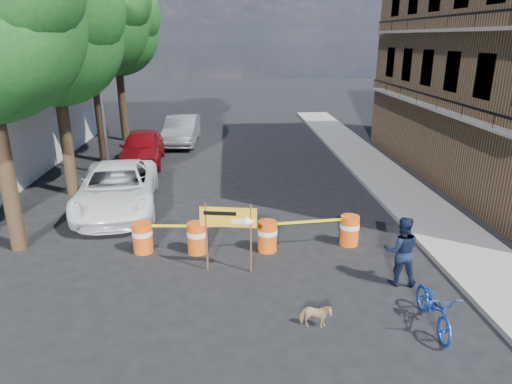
{
  "coord_description": "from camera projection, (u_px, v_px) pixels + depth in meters",
  "views": [
    {
      "loc": [
        -0.62,
        -10.59,
        5.89
      ],
      "look_at": [
        0.23,
        2.9,
        1.3
      ],
      "focal_mm": 32.0,
      "sensor_mm": 36.0,
      "label": 1
    }
  ],
  "objects": [
    {
      "name": "ground",
      "position": [
        254.0,
        275.0,
        11.94
      ],
      "size": [
        120.0,
        120.0,
        0.0
      ],
      "primitive_type": "plane",
      "color": "black",
      "rests_on": "ground"
    },
    {
      "name": "detour_sign",
      "position": [
        236.0,
        223.0,
        11.66
      ],
      "size": [
        1.47,
        0.41,
        1.91
      ],
      "rotation": [
        0.0,
        0.0,
        -0.17
      ],
      "color": "#592D19",
      "rests_on": "ground"
    },
    {
      "name": "bicycle",
      "position": [
        437.0,
        289.0,
        9.5
      ],
      "size": [
        0.69,
        1.0,
        1.85
      ],
      "primitive_type": "imported",
      "rotation": [
        0.0,
        0.0,
        -0.05
      ],
      "color": "#1544B0",
      "rests_on": "ground"
    },
    {
      "name": "barrel_mid_right",
      "position": [
        267.0,
        236.0,
        13.15
      ],
      "size": [
        0.58,
        0.58,
        0.9
      ],
      "color": "#D53E0C",
      "rests_on": "ground"
    },
    {
      "name": "sedan_silver",
      "position": [
        182.0,
        130.0,
        26.42
      ],
      "size": [
        1.92,
        4.98,
        1.62
      ],
      "primitive_type": "imported",
      "rotation": [
        0.0,
        0.0,
        -0.04
      ],
      "color": "#9FA1A6",
      "rests_on": "ground"
    },
    {
      "name": "barrel_far_left",
      "position": [
        143.0,
        237.0,
        13.06
      ],
      "size": [
        0.58,
        0.58,
        0.9
      ],
      "color": "#D53E0C",
      "rests_on": "ground"
    },
    {
      "name": "dog",
      "position": [
        315.0,
        316.0,
        9.68
      ],
      "size": [
        0.72,
        0.43,
        0.57
      ],
      "primitive_type": "imported",
      "rotation": [
        0.0,
        0.0,
        1.38
      ],
      "color": "tan",
      "rests_on": "ground"
    },
    {
      "name": "barrel_far_right",
      "position": [
        349.0,
        230.0,
        13.54
      ],
      "size": [
        0.58,
        0.58,
        0.9
      ],
      "color": "#D53E0C",
      "rests_on": "ground"
    },
    {
      "name": "tree_mid_a",
      "position": [
        54.0,
        34.0,
        16.22
      ],
      "size": [
        5.25,
        5.0,
        8.68
      ],
      "color": "#332316",
      "rests_on": "ground"
    },
    {
      "name": "sidewalk_east",
      "position": [
        402.0,
        193.0,
        17.95
      ],
      "size": [
        2.4,
        40.0,
        0.15
      ],
      "primitive_type": "cube",
      "color": "gray",
      "rests_on": "ground"
    },
    {
      "name": "sedan_red",
      "position": [
        142.0,
        147.0,
        22.17
      ],
      "size": [
        2.25,
        4.92,
        1.64
      ],
      "primitive_type": "imported",
      "rotation": [
        0.0,
        0.0,
        0.07
      ],
      "color": "maroon",
      "rests_on": "ground"
    },
    {
      "name": "tree_mid_b",
      "position": [
        91.0,
        18.0,
        20.72
      ],
      "size": [
        5.67,
        5.4,
        9.62
      ],
      "color": "#332316",
      "rests_on": "ground"
    },
    {
      "name": "tree_far",
      "position": [
        117.0,
        31.0,
        25.6
      ],
      "size": [
        5.04,
        4.8,
        8.84
      ],
      "color": "#332316",
      "rests_on": "ground"
    },
    {
      "name": "barrel_mid_left",
      "position": [
        197.0,
        237.0,
        13.03
      ],
      "size": [
        0.58,
        0.58,
        0.9
      ],
      "color": "#D53E0C",
      "rests_on": "ground"
    },
    {
      "name": "streetlamp",
      "position": [
        100.0,
        75.0,
        19.16
      ],
      "size": [
        1.25,
        0.18,
        8.0
      ],
      "color": "gray",
      "rests_on": "ground"
    },
    {
      "name": "suv_white",
      "position": [
        117.0,
        188.0,
        16.24
      ],
      "size": [
        3.27,
        6.01,
        1.6
      ],
      "primitive_type": "imported",
      "rotation": [
        0.0,
        0.0,
        0.11
      ],
      "color": "white",
      "rests_on": "ground"
    },
    {
      "name": "pedestrian",
      "position": [
        401.0,
        251.0,
        11.25
      ],
      "size": [
        0.98,
        0.82,
        1.79
      ],
      "primitive_type": "imported",
      "rotation": [
        0.0,
        0.0,
        2.96
      ],
      "color": "black",
      "rests_on": "ground"
    }
  ]
}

